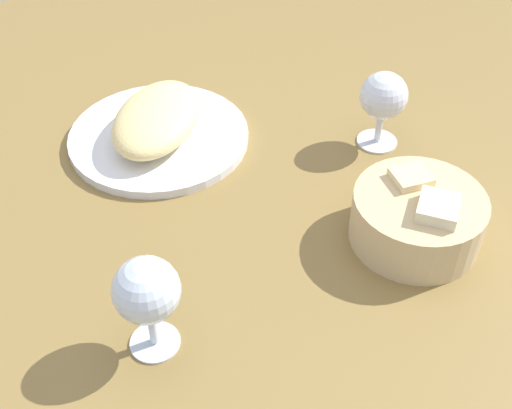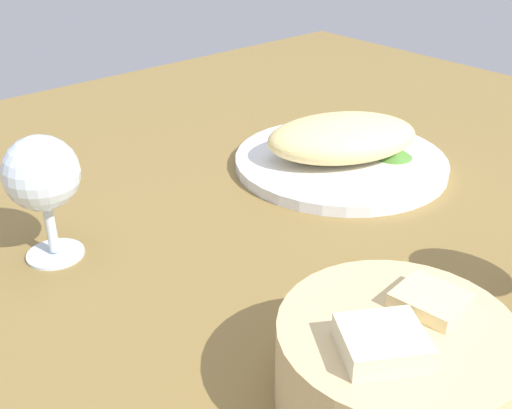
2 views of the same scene
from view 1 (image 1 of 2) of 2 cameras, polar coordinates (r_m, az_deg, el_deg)
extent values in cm
cube|color=olive|center=(94.81, 1.33, 0.66)|extent=(140.00, 140.00, 2.00)
cylinder|color=white|center=(104.02, -8.29, 5.75)|extent=(27.51, 27.51, 1.40)
ellipsoid|color=#F0D88A|center=(102.03, -8.47, 7.28)|extent=(23.08, 19.37, 5.42)
cone|color=#488032|center=(107.56, -6.29, 8.34)|extent=(4.93, 4.93, 1.67)
cylinder|color=#CEB480|center=(87.52, 13.59, -1.16)|extent=(16.86, 16.86, 6.94)
cube|color=beige|center=(84.28, 15.10, -1.20)|extent=(7.09, 6.91, 5.36)
cube|color=beige|center=(88.32, 12.94, 1.41)|extent=(4.77, 5.18, 4.70)
cylinder|color=silver|center=(77.30, -8.62, -11.50)|extent=(5.73, 5.73, 0.60)
cylinder|color=silver|center=(75.11, -8.84, -10.26)|extent=(1.00, 1.00, 4.92)
sphere|color=silver|center=(70.38, -9.36, -7.24)|extent=(7.32, 7.32, 7.32)
cylinder|color=silver|center=(104.52, 10.29, 5.41)|extent=(6.17, 6.17, 0.60)
cylinder|color=silver|center=(103.09, 10.46, 6.49)|extent=(1.00, 1.00, 4.28)
sphere|color=silver|center=(99.90, 10.87, 9.12)|extent=(7.11, 7.11, 7.11)
camera|label=2|loc=(0.65, 44.91, 3.80)|focal=44.23mm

